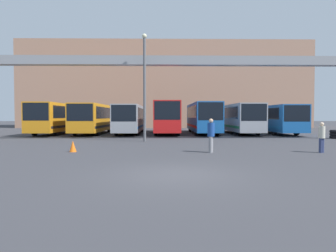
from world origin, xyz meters
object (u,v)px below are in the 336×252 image
bus_slot_6 (273,118)px  lamp_post (145,83)px  tire_stack (336,134)px  bus_slot_5 (239,117)px  bus_slot_2 (130,118)px  bus_slot_4 (202,116)px  pedestrian_near_center (211,135)px  bus_slot_3 (167,116)px  bus_slot_0 (57,117)px  traffic_cone (73,146)px  pedestrian_near_left (322,137)px  bus_slot_1 (94,117)px

bus_slot_6 → lamp_post: (-13.44, -10.18, 2.65)m
tire_stack → bus_slot_5: bearing=131.8°
bus_slot_2 → bus_slot_6: bearing=2.1°
bus_slot_4 → bus_slot_6: bearing=1.4°
bus_slot_2 → lamp_post: 10.19m
tire_stack → pedestrian_near_center: bearing=-142.2°
bus_slot_2 → bus_slot_5: (11.68, 0.12, 0.06)m
bus_slot_2 → bus_slot_6: size_ratio=0.90×
bus_slot_3 → bus_slot_4: bus_slot_3 is taller
bus_slot_5 → lamp_post: bearing=-134.5°
bus_slot_0 → lamp_post: 13.99m
bus_slot_3 → bus_slot_4: bearing=-0.5°
bus_slot_6 → traffic_cone: bus_slot_6 is taller
pedestrian_near_left → pedestrian_near_center: (-5.73, 0.19, 0.10)m
bus_slot_3 → bus_slot_6: bearing=0.8°
traffic_cone → tire_stack: tire_stack is taller
pedestrian_near_center → lamp_post: bearing=49.9°
bus_slot_5 → bus_slot_6: (3.89, 0.46, -0.07)m
pedestrian_near_center → bus_slot_4: bearing=14.3°
lamp_post → bus_slot_0: bearing=136.2°
traffic_cone → lamp_post: 8.36m
bus_slot_5 → pedestrian_near_left: bearing=-89.8°
bus_slot_3 → pedestrian_near_left: 18.82m
bus_slot_2 → pedestrian_near_center: bus_slot_2 is taller
bus_slot_4 → traffic_cone: 18.85m
bus_slot_6 → traffic_cone: size_ratio=19.84×
bus_slot_4 → bus_slot_5: size_ratio=1.05×
bus_slot_4 → traffic_cone: bus_slot_4 is taller
bus_slot_1 → bus_slot_3: 7.80m
bus_slot_5 → traffic_cone: bus_slot_5 is taller
pedestrian_near_left → pedestrian_near_center: size_ratio=0.90×
pedestrian_near_left → lamp_post: 12.43m
bus_slot_0 → bus_slot_2: 7.79m
bus_slot_1 → traffic_cone: size_ratio=17.85×
bus_slot_1 → bus_slot_2: bus_slot_1 is taller
bus_slot_1 → traffic_cone: bus_slot_1 is taller
bus_slot_2 → lamp_post: size_ratio=1.33×
bus_slot_2 → lamp_post: lamp_post is taller
bus_slot_5 → lamp_post: 13.87m
bus_slot_4 → pedestrian_near_center: (-1.77, -16.84, -0.92)m
tire_stack → bus_slot_0: bearing=164.9°
bus_slot_3 → bus_slot_6: bus_slot_3 is taller
traffic_cone → lamp_post: bearing=62.1°
traffic_cone → pedestrian_near_center: bearing=-3.1°
tire_stack → lamp_post: lamp_post is taller
bus_slot_2 → tire_stack: (18.12, -7.07, -1.37)m
bus_slot_4 → bus_slot_0: bearing=-178.3°
bus_slot_0 → pedestrian_near_center: bus_slot_0 is taller
pedestrian_near_left → pedestrian_near_center: pedestrian_near_center is taller
bus_slot_0 → bus_slot_5: (19.47, 0.21, -0.04)m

